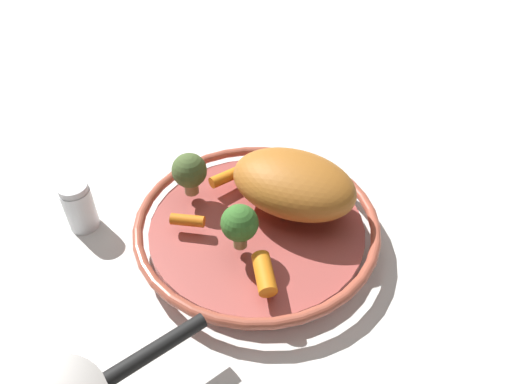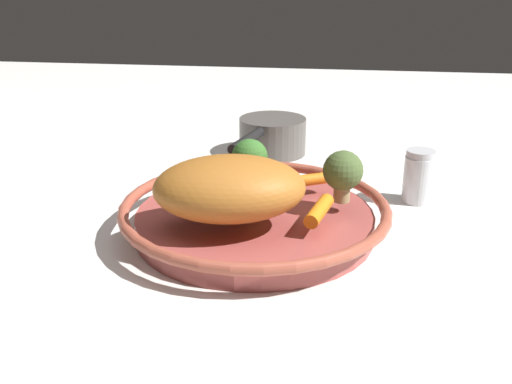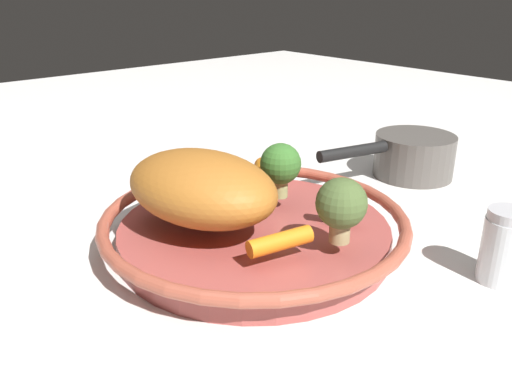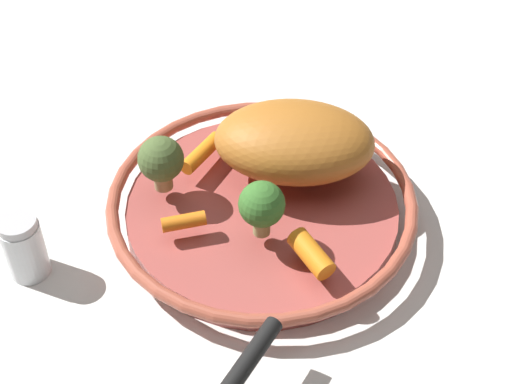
% 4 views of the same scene
% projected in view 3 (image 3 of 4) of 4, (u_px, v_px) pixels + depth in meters
% --- Properties ---
extents(ground_plane, '(2.41, 2.41, 0.00)m').
position_uv_depth(ground_plane, '(254.00, 246.00, 0.58)').
color(ground_plane, silver).
extents(serving_bowl, '(0.33, 0.33, 0.04)m').
position_uv_depth(serving_bowl, '(254.00, 229.00, 0.57)').
color(serving_bowl, '#A84C47').
rests_on(serving_bowl, ground_plane).
extents(roast_chicken_piece, '(0.15, 0.19, 0.07)m').
position_uv_depth(roast_chicken_piece, '(202.00, 187.00, 0.53)').
color(roast_chicken_piece, '#B46A26').
rests_on(roast_chicken_piece, serving_bowl).
extents(baby_carrot_right, '(0.07, 0.03, 0.02)m').
position_uv_depth(baby_carrot_right, '(280.00, 241.00, 0.48)').
color(baby_carrot_right, orange).
rests_on(baby_carrot_right, serving_bowl).
extents(baby_carrot_left, '(0.05, 0.05, 0.03)m').
position_uv_depth(baby_carrot_left, '(263.00, 171.00, 0.65)').
color(baby_carrot_left, orange).
rests_on(baby_carrot_left, serving_bowl).
extents(baby_carrot_center, '(0.04, 0.05, 0.02)m').
position_uv_depth(baby_carrot_center, '(341.00, 207.00, 0.56)').
color(baby_carrot_center, orange).
rests_on(baby_carrot_center, serving_bowl).
extents(broccoli_floret_large, '(0.05, 0.05, 0.06)m').
position_uv_depth(broccoli_floret_large, '(281.00, 165.00, 0.59)').
color(broccoli_floret_large, '#9BA566').
rests_on(broccoli_floret_large, serving_bowl).
extents(broccoli_floret_small, '(0.05, 0.05, 0.06)m').
position_uv_depth(broccoli_floret_small, '(341.00, 205.00, 0.49)').
color(broccoli_floret_small, tan).
rests_on(broccoli_floret_small, serving_bowl).
extents(salt_shaker, '(0.04, 0.04, 0.07)m').
position_uv_depth(salt_shaker, '(504.00, 247.00, 0.50)').
color(salt_shaker, silver).
rests_on(salt_shaker, ground_plane).
extents(saucepan, '(0.22, 0.11, 0.06)m').
position_uv_depth(saucepan, '(412.00, 155.00, 0.77)').
color(saucepan, '#56514C').
rests_on(saucepan, ground_plane).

